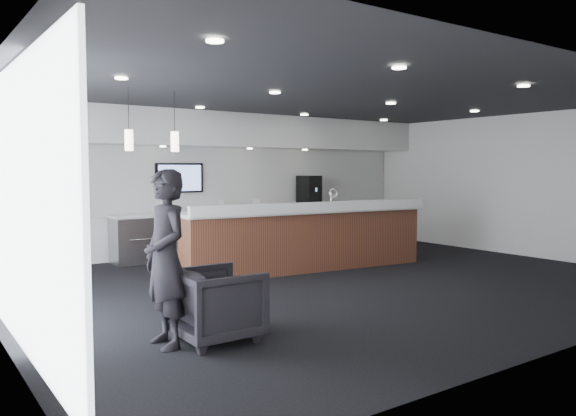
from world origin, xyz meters
TOP-DOWN VIEW (x-y plane):
  - ground at (0.00, 0.00)m, footprint 10.00×10.00m
  - ceiling at (0.00, 0.00)m, footprint 10.00×8.00m
  - back_wall at (0.00, 4.00)m, footprint 10.00×0.02m
  - right_wall at (5.00, 0.00)m, footprint 0.02×8.00m
  - soffit_bulkhead at (0.00, 3.55)m, footprint 10.00×0.90m
  - alcove_panel at (0.00, 3.97)m, footprint 9.80×0.06m
  - back_credenza at (-0.00, 3.64)m, footprint 5.06×0.66m
  - wall_tv at (-1.00, 3.91)m, footprint 1.05×0.08m
  - pendant_left at (-2.40, 0.80)m, footprint 0.12×0.12m
  - pendant_right at (-3.10, 0.80)m, footprint 0.12×0.12m
  - ceiling_can_lights at (0.00, 0.00)m, footprint 7.00×5.00m
  - service_counter at (0.24, 1.10)m, footprint 4.80×1.26m
  - coffee_machine at (2.20, 3.65)m, footprint 0.47×0.57m
  - info_sign_left at (-0.22, 3.57)m, footprint 0.17×0.05m
  - info_sign_right at (0.64, 3.51)m, footprint 0.17×0.03m
  - armchair at (-3.08, -1.69)m, footprint 0.87×0.84m
  - lounge_guest at (-3.60, -1.57)m, footprint 0.45×0.68m
  - cup_0 at (1.47, 3.58)m, footprint 0.09×0.09m
  - cup_1 at (1.33, 3.58)m, footprint 0.12×0.12m
  - cup_2 at (1.19, 3.58)m, footprint 0.11×0.11m
  - cup_3 at (1.05, 3.58)m, footprint 0.11×0.11m
  - cup_4 at (0.91, 3.58)m, footprint 0.12×0.12m
  - cup_5 at (0.77, 3.58)m, footprint 0.10×0.10m
  - cup_6 at (0.63, 3.58)m, footprint 0.12×0.12m

SIDE VIEW (x-z plane):
  - ground at x=0.00m, z-range 0.00..0.00m
  - armchair at x=-3.08m, z-range 0.00..0.79m
  - back_credenza at x=0.00m, z-range 0.00..0.95m
  - service_counter at x=0.24m, z-range -0.17..1.32m
  - lounge_guest at x=-3.60m, z-range 0.00..1.84m
  - cup_0 at x=1.47m, z-range 0.95..1.03m
  - cup_1 at x=1.33m, z-range 0.95..1.03m
  - cup_2 at x=1.19m, z-range 0.95..1.03m
  - cup_3 at x=1.05m, z-range 0.95..1.03m
  - cup_4 at x=0.91m, z-range 0.95..1.03m
  - cup_5 at x=0.77m, z-range 0.95..1.03m
  - cup_6 at x=0.63m, z-range 0.95..1.03m
  - info_sign_right at x=0.64m, z-range 0.95..1.18m
  - info_sign_left at x=-0.22m, z-range 0.95..1.18m
  - coffee_machine at x=2.20m, z-range 0.95..1.68m
  - back_wall at x=0.00m, z-range 0.00..3.00m
  - right_wall at x=5.00m, z-range 0.00..3.00m
  - alcove_panel at x=0.00m, z-range 0.90..2.30m
  - wall_tv at x=-1.00m, z-range 1.34..1.96m
  - pendant_left at x=-2.40m, z-range 2.10..2.40m
  - pendant_right at x=-3.10m, z-range 2.10..2.40m
  - soffit_bulkhead at x=0.00m, z-range 2.30..3.00m
  - ceiling_can_lights at x=0.00m, z-range 2.96..2.98m
  - ceiling at x=0.00m, z-range 2.99..3.01m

